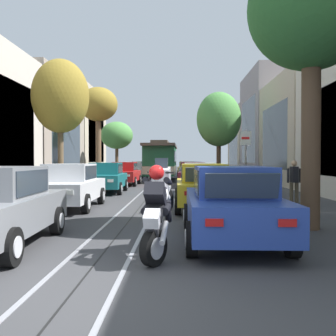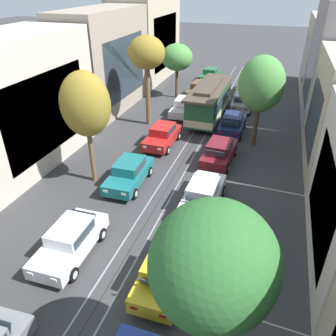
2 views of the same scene
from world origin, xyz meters
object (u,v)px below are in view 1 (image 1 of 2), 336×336
(parked_car_white_fifth_left, at_px, (133,171))
(street_tree_kerb_left_fourth, at_px, (117,136))
(parked_car_red_fourth_left, at_px, (124,174))
(street_tree_kerb_right_second, at_px, (219,120))
(parked_car_teal_mid_left, at_px, (106,178))
(parked_car_blue_near_right, at_px, (232,204))
(parked_car_maroon_fourth_right, at_px, (193,174))
(parked_car_white_mid_right, at_px, (199,178))
(parked_car_silver_sixth_right, at_px, (189,170))
(cable_car_trolley, at_px, (161,161))
(parked_car_brown_sixth_left, at_px, (140,169))
(parked_car_navy_fifth_right, at_px, (191,172))
(parked_car_yellow_second_right, at_px, (203,187))
(street_tree_kerb_right_near, at_px, (312,11))
(street_tree_kerb_left_second, at_px, (60,97))
(parked_car_green_far_left, at_px, (145,168))
(street_sign_post, at_px, (246,160))
(street_tree_kerb_left_mid, at_px, (98,106))
(parked_car_yellow_far_right, at_px, (187,169))
(motorcycle_with_rider, at_px, (158,206))
(parked_car_white_second_left, at_px, (70,186))
(pedestrian_on_left_pavement, at_px, (294,180))
(fire_hydrant, at_px, (45,193))

(parked_car_white_fifth_left, xyz_separation_m, street_tree_kerb_left_fourth, (-2.19, 4.93, 3.35))
(parked_car_red_fourth_left, bearing_deg, street_tree_kerb_right_second, 18.66)
(parked_car_teal_mid_left, bearing_deg, parked_car_blue_near_right, -67.60)
(parked_car_maroon_fourth_right, bearing_deg, parked_car_white_mid_right, -89.17)
(parked_car_white_fifth_left, distance_m, parked_car_silver_sixth_right, 5.99)
(street_tree_kerb_left_fourth, xyz_separation_m, cable_car_trolley, (4.62, -5.41, -2.49))
(parked_car_brown_sixth_left, xyz_separation_m, cable_car_trolley, (2.37, -6.36, 0.86))
(parked_car_navy_fifth_right, relative_size, street_tree_kerb_left_fourth, 0.79)
(parked_car_brown_sixth_left, distance_m, parked_car_yellow_second_right, 25.69)
(parked_car_white_fifth_left, bearing_deg, street_tree_kerb_right_second, -33.12)
(parked_car_red_fourth_left, bearing_deg, street_tree_kerb_right_near, -67.05)
(parked_car_blue_near_right, xyz_separation_m, street_tree_kerb_left_second, (-7.20, 11.58, 4.20))
(parked_car_green_far_left, height_order, street_sign_post, street_sign_post)
(parked_car_red_fourth_left, relative_size, parked_car_green_far_left, 1.00)
(street_tree_kerb_right_near, xyz_separation_m, street_sign_post, (-0.97, 3.46, -3.66))
(parked_car_white_mid_right, relative_size, street_sign_post, 1.59)
(parked_car_navy_fifth_right, bearing_deg, street_tree_kerb_right_second, -44.18)
(parked_car_white_mid_right, xyz_separation_m, street_sign_post, (1.22, -6.06, 0.91))
(parked_car_brown_sixth_left, distance_m, cable_car_trolley, 6.84)
(street_tree_kerb_left_fourth, bearing_deg, street_tree_kerb_right_near, -71.64)
(street_tree_kerb_left_mid, bearing_deg, parked_car_teal_mid_left, -75.98)
(street_tree_kerb_left_second, bearing_deg, parked_car_yellow_far_right, 71.77)
(parked_car_silver_sixth_right, xyz_separation_m, street_sign_post, (1.18, -22.95, 0.91))
(parked_car_teal_mid_left, distance_m, street_tree_kerb_left_mid, 11.19)
(parked_car_silver_sixth_right, xyz_separation_m, street_tree_kerb_left_fourth, (-7.14, 1.55, 3.35))
(parked_car_white_mid_right, xyz_separation_m, parked_car_silver_sixth_right, (0.04, 16.89, 0.00))
(parked_car_maroon_fourth_right, height_order, parked_car_yellow_far_right, same)
(parked_car_yellow_far_right, bearing_deg, street_sign_post, -87.42)
(parked_car_red_fourth_left, bearing_deg, motorcycle_with_rider, -80.36)
(parked_car_yellow_far_right, bearing_deg, parked_car_teal_mid_left, -102.68)
(parked_car_white_second_left, bearing_deg, parked_car_red_fourth_left, 88.95)
(parked_car_silver_sixth_right, height_order, street_tree_kerb_left_fourth, street_tree_kerb_left_fourth)
(parked_car_silver_sixth_right, bearing_deg, parked_car_green_far_left, 119.23)
(parked_car_blue_near_right, height_order, parked_car_white_mid_right, same)
(parked_car_yellow_far_right, bearing_deg, pedestrian_on_left_pavement, -82.68)
(pedestrian_on_left_pavement, distance_m, fire_hydrant, 9.74)
(parked_car_maroon_fourth_right, bearing_deg, parked_car_navy_fifth_right, 89.05)
(parked_car_red_fourth_left, relative_size, street_tree_kerb_left_fourth, 0.79)
(street_tree_kerb_left_second, bearing_deg, street_tree_kerb_right_second, 42.82)
(motorcycle_with_rider, bearing_deg, fire_hydrant, 120.46)
(motorcycle_with_rider, height_order, street_sign_post, street_sign_post)
(parked_car_maroon_fourth_right, relative_size, cable_car_trolley, 0.48)
(parked_car_teal_mid_left, distance_m, parked_car_green_far_left, 25.00)
(street_tree_kerb_left_mid, distance_m, street_tree_kerb_right_near, 22.13)
(parked_car_teal_mid_left, distance_m, parked_car_silver_sixth_right, 16.79)
(parked_car_yellow_far_right, bearing_deg, parked_car_white_second_left, -99.98)
(parked_car_navy_fifth_right, bearing_deg, parked_car_silver_sixth_right, 89.74)
(motorcycle_with_rider, bearing_deg, street_tree_kerb_left_fourth, 100.36)
(parked_car_yellow_second_right, relative_size, parked_car_yellow_far_right, 0.99)
(parked_car_green_far_left, height_order, motorcycle_with_rider, motorcycle_with_rider)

